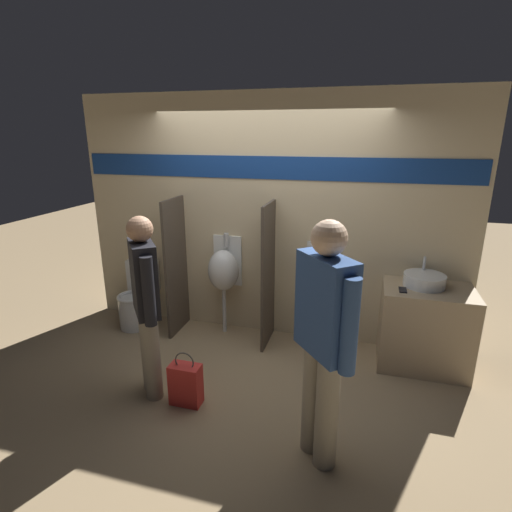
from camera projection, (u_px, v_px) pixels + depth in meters
name	position (u px, v px, depth m)	size (l,w,h in m)	color
ground_plane	(252.00, 354.00, 4.29)	(16.00, 16.00, 0.00)	#997F5B
display_wall	(266.00, 219.00, 4.44)	(4.39, 0.07, 2.70)	beige
sink_counter	(424.00, 327.00, 3.98)	(0.85, 0.60, 0.83)	tan
sink_basin	(424.00, 280.00, 3.90)	(0.40, 0.40, 0.26)	silver
cell_phone	(403.00, 290.00, 3.81)	(0.07, 0.14, 0.01)	black
divider_near_counter	(176.00, 267.00, 4.60)	(0.03, 0.52, 1.59)	#4C4238
divider_mid	(268.00, 276.00, 4.32)	(0.03, 0.52, 1.59)	#4C4238
urinal_near_counter	(224.00, 270.00, 4.56)	(0.36, 0.33, 1.18)	silver
urinal_far	(320.00, 279.00, 4.28)	(0.36, 0.33, 1.18)	silver
toilet	(137.00, 299.00, 4.86)	(0.38, 0.53, 0.92)	silver
person_in_vest	(324.00, 336.00, 2.66)	(0.44, 0.49, 1.77)	gray
person_with_lanyard	(146.00, 301.00, 3.40)	(0.40, 0.47, 1.64)	gray
shopping_bag	(186.00, 384.00, 3.45)	(0.27, 0.15, 0.50)	red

